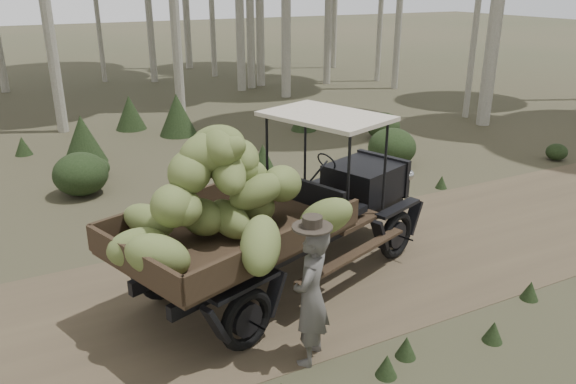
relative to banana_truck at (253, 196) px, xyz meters
name	(u,v)px	position (x,y,z in m)	size (l,w,h in m)	color
ground	(250,291)	(-0.04, 0.11, -1.62)	(120.00, 120.00, 0.00)	#473D2B
dirt_track	(250,291)	(-0.04, 0.11, -1.62)	(70.00, 4.00, 0.01)	brown
banana_truck	(253,196)	(0.00, 0.00, 0.00)	(5.77, 3.76, 2.83)	black
farmer	(311,295)	(-0.03, -1.75, -0.69)	(0.78, 0.77, 1.97)	#524E4A
undergrowth	(255,253)	(0.16, 0.34, -1.11)	(22.97, 20.97, 1.28)	#233319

